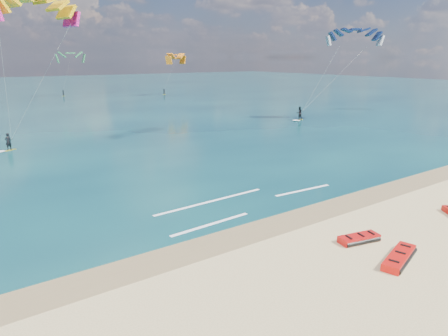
# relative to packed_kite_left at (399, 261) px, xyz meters

# --- Properties ---
(ground) EXTENTS (320.00, 320.00, 0.00)m
(ground) POSITION_rel_packed_kite_left_xyz_m (-2.25, 43.40, 0.00)
(ground) COLOR tan
(ground) RESTS_ON ground
(wet_sand_strip) EXTENTS (320.00, 2.40, 0.01)m
(wet_sand_strip) POSITION_rel_packed_kite_left_xyz_m (-2.25, 6.40, 0.00)
(wet_sand_strip) COLOR brown
(wet_sand_strip) RESTS_ON ground
(sea) EXTENTS (320.00, 200.00, 0.04)m
(sea) POSITION_rel_packed_kite_left_xyz_m (-2.25, 107.40, 0.02)
(sea) COLOR #0A2D3A
(sea) RESTS_ON ground
(packed_kite_left) EXTENTS (3.32, 2.00, 0.41)m
(packed_kite_left) POSITION_rel_packed_kite_left_xyz_m (0.00, 0.00, 0.00)
(packed_kite_left) COLOR red
(packed_kite_left) RESTS_ON ground
(packed_kite_mid) EXTENTS (2.56, 1.59, 0.40)m
(packed_kite_mid) POSITION_rel_packed_kite_left_xyz_m (0.16, 2.33, 0.00)
(packed_kite_mid) COLOR red
(packed_kite_mid) RESTS_ON ground
(kitesurfer_main) EXTENTS (9.19, 9.13, 15.31)m
(kitesurfer_main) POSITION_rel_packed_kite_left_xyz_m (-10.17, 32.05, 7.88)
(kitesurfer_main) COLOR yellow
(kitesurfer_main) RESTS_ON sea
(kitesurfer_far) EXTENTS (12.37, 7.97, 14.45)m
(kitesurfer_far) POSITION_rel_packed_kite_left_xyz_m (30.06, 31.09, 7.58)
(kitesurfer_far) COLOR #C9D720
(kitesurfer_far) RESTS_ON sea
(shoreline_foam) EXTENTS (13.60, 3.63, 0.01)m
(shoreline_foam) POSITION_rel_packed_kite_left_xyz_m (-1.78, 10.14, 0.05)
(shoreline_foam) COLOR white
(shoreline_foam) RESTS_ON ground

